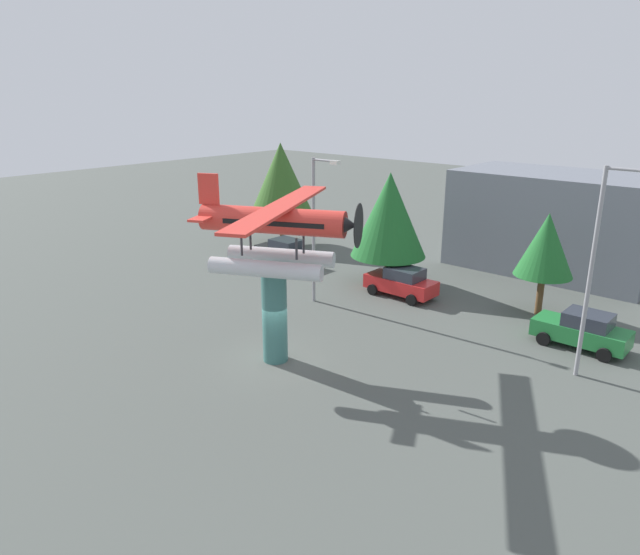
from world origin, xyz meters
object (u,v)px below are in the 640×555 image
(streetlight_primary, at_px, (316,221))
(tree_west, at_px, (281,179))
(floatplane_monument, at_px, (275,232))
(car_mid_red, at_px, (402,282))
(car_near_black, at_px, (284,251))
(storefront_building, at_px, (555,222))
(display_pedestal, at_px, (275,316))
(streetlight_secondary, at_px, (597,261))
(tree_east, at_px, (389,215))
(car_far_green, at_px, (582,330))
(tree_center_back, at_px, (546,245))

(streetlight_primary, relative_size, tree_west, 1.04)
(floatplane_monument, relative_size, streetlight_primary, 1.21)
(car_mid_red, height_order, streetlight_primary, streetlight_primary)
(car_near_black, bearing_deg, storefront_building, -142.88)
(car_mid_red, xyz_separation_m, streetlight_primary, (-3.12, -3.96, 3.81))
(floatplane_monument, relative_size, tree_west, 1.25)
(display_pedestal, xyz_separation_m, streetlight_secondary, (10.76, 7.38, 2.95))
(storefront_building, bearing_deg, streetlight_secondary, -64.92)
(car_mid_red, height_order, tree_east, tree_east)
(floatplane_monument, height_order, storefront_building, floatplane_monument)
(floatplane_monument, bearing_deg, car_far_green, 20.64)
(tree_center_back, bearing_deg, tree_west, 175.82)
(floatplane_monument, distance_m, storefront_building, 22.42)
(car_near_black, relative_size, tree_center_back, 0.76)
(floatplane_monument, relative_size, car_near_black, 2.34)
(car_far_green, bearing_deg, streetlight_secondary, 108.28)
(car_mid_red, distance_m, streetlight_primary, 6.32)
(car_far_green, relative_size, tree_east, 0.60)
(storefront_building, distance_m, tree_west, 19.74)
(floatplane_monument, height_order, streetlight_primary, floatplane_monument)
(storefront_building, distance_m, tree_east, 11.88)
(tree_east, bearing_deg, streetlight_primary, -103.51)
(tree_west, bearing_deg, floatplane_monument, -45.55)
(streetlight_secondary, relative_size, tree_west, 1.12)
(display_pedestal, bearing_deg, floatplane_monument, 26.29)
(car_mid_red, relative_size, streetlight_secondary, 0.48)
(streetlight_secondary, bearing_deg, tree_east, 160.63)
(storefront_building, bearing_deg, car_far_green, -63.28)
(car_far_green, distance_m, tree_east, 12.79)
(storefront_building, relative_size, tree_east, 1.82)
(display_pedestal, distance_m, car_far_green, 14.31)
(car_near_black, xyz_separation_m, tree_west, (-3.92, 3.72, 4.26))
(floatplane_monument, height_order, tree_east, floatplane_monument)
(tree_east, bearing_deg, display_pedestal, -78.63)
(display_pedestal, xyz_separation_m, car_far_green, (9.77, 10.38, -1.22))
(tree_west, xyz_separation_m, tree_east, (11.96, -2.82, -0.74))
(streetlight_primary, height_order, streetlight_secondary, streetlight_secondary)
(storefront_building, bearing_deg, tree_west, -158.62)
(car_near_black, distance_m, tree_east, 8.82)
(storefront_building, relative_size, tree_center_back, 2.28)
(car_near_black, xyz_separation_m, storefront_building, (14.38, 10.88, 2.35))
(floatplane_monument, height_order, car_mid_red, floatplane_monument)
(streetlight_secondary, bearing_deg, floatplane_monument, -145.46)
(floatplane_monument, xyz_separation_m, tree_east, (-2.53, 11.96, -1.46))
(floatplane_monument, bearing_deg, tree_west, 108.16)
(display_pedestal, relative_size, car_near_black, 1.00)
(display_pedestal, height_order, streetlight_secondary, streetlight_secondary)
(storefront_building, height_order, tree_east, tree_east)
(streetlight_secondary, height_order, tree_center_back, streetlight_secondary)
(car_mid_red, bearing_deg, floatplane_monument, 93.49)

